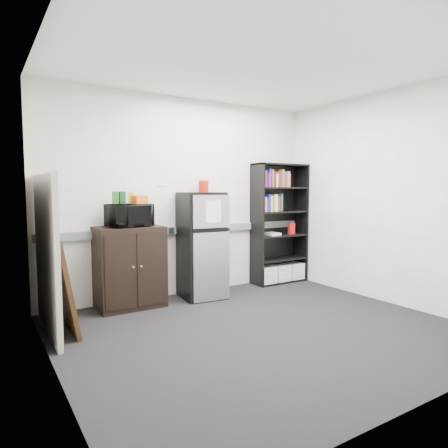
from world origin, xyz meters
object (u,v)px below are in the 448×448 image
cabinet (130,267)px  refrigerator (202,245)px  bookshelf (279,224)px  cubicle_partition (47,254)px  microwave (129,215)px

cabinet → refrigerator: size_ratio=0.71×
bookshelf → cubicle_partition: size_ratio=1.14×
cubicle_partition → bookshelf: bearing=8.1°
cabinet → refrigerator: (0.97, -0.08, 0.21)m
cubicle_partition → refrigerator: (1.97, 0.34, -0.10)m
cubicle_partition → refrigerator: size_ratio=1.14×
bookshelf → cabinet: 2.47m
cubicle_partition → cabinet: bearing=22.9°
cubicle_partition → microwave: (1.00, 0.40, 0.33)m
cabinet → refrigerator: 0.99m
bookshelf → cabinet: bookshelf is taller
cabinet → refrigerator: refrigerator is taller
cabinet → microwave: (0.00, -0.02, 0.64)m
cubicle_partition → microwave: bearing=22.1°
cubicle_partition → cabinet: (1.00, 0.42, -0.31)m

